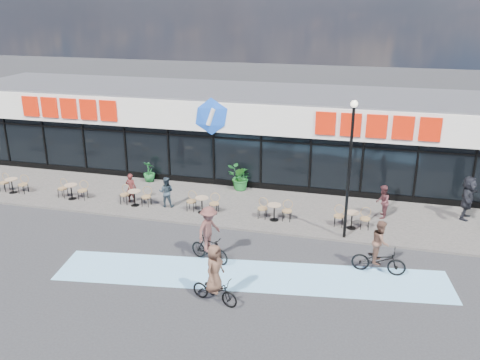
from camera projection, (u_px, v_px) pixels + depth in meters
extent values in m
plane|color=#28282B|center=(163.00, 244.00, 20.49)|extent=(120.00, 120.00, 0.00)
cube|color=#5E5953|center=(199.00, 202.00, 24.57)|extent=(44.00, 5.00, 0.10)
cube|color=#80C6F2|center=(251.00, 275.00, 18.18)|extent=(14.17, 4.13, 0.01)
cube|color=black|center=(229.00, 144.00, 29.09)|extent=(30.00, 6.00, 3.00)
cube|color=beige|center=(228.00, 105.00, 28.19)|extent=(30.60, 6.30, 1.50)
cube|color=#47474C|center=(229.00, 90.00, 28.06)|extent=(30.60, 6.30, 0.10)
cube|color=navy|center=(213.00, 130.00, 25.80)|extent=(30.60, 0.08, 0.18)
cube|color=black|center=(213.00, 137.00, 25.94)|extent=(30.00, 0.06, 0.08)
cube|color=black|center=(214.00, 182.00, 26.78)|extent=(30.00, 0.10, 0.40)
cube|color=#B61906|center=(69.00, 108.00, 27.19)|extent=(5.63, 0.18, 1.10)
cube|color=#B61906|center=(377.00, 126.00, 23.42)|extent=(5.63, 0.18, 1.10)
ellipsoid|color=blue|center=(211.00, 117.00, 25.31)|extent=(1.90, 0.24, 1.90)
cylinder|color=black|center=(7.00, 143.00, 29.28)|extent=(0.10, 0.10, 3.00)
cylinder|color=black|center=(45.00, 146.00, 28.69)|extent=(0.10, 0.10, 3.00)
cylinder|color=black|center=(84.00, 149.00, 28.10)|extent=(0.10, 0.10, 3.00)
cylinder|color=black|center=(126.00, 152.00, 27.51)|extent=(0.10, 0.10, 3.00)
cylinder|color=black|center=(169.00, 155.00, 26.92)|extent=(0.10, 0.10, 3.00)
cylinder|color=black|center=(214.00, 159.00, 26.33)|extent=(0.10, 0.10, 3.00)
cylinder|color=black|center=(261.00, 163.00, 25.74)|extent=(0.10, 0.10, 3.00)
cylinder|color=black|center=(310.00, 166.00, 25.15)|extent=(0.10, 0.10, 3.00)
cylinder|color=black|center=(362.00, 171.00, 24.56)|extent=(0.10, 0.10, 3.00)
cylinder|color=black|center=(416.00, 175.00, 23.97)|extent=(0.10, 0.10, 3.00)
cylinder|color=black|center=(473.00, 179.00, 23.38)|extent=(0.10, 0.10, 3.00)
cylinder|color=black|center=(349.00, 175.00, 19.97)|extent=(0.12, 0.12, 5.43)
sphere|color=#FFF2CC|center=(354.00, 104.00, 19.02)|extent=(0.28, 0.28, 0.28)
cylinder|color=tan|center=(11.00, 179.00, 25.40)|extent=(0.60, 0.60, 0.04)
cylinder|color=black|center=(12.00, 186.00, 25.52)|extent=(0.06, 0.06, 0.70)
cylinder|color=black|center=(13.00, 192.00, 25.64)|extent=(0.40, 0.40, 0.02)
cylinder|color=tan|center=(71.00, 185.00, 24.61)|extent=(0.60, 0.60, 0.04)
cylinder|color=black|center=(71.00, 192.00, 24.73)|extent=(0.06, 0.06, 0.70)
cylinder|color=black|center=(72.00, 199.00, 24.85)|extent=(0.40, 0.40, 0.02)
cylinder|color=tan|center=(134.00, 191.00, 23.82)|extent=(0.60, 0.60, 0.04)
cylinder|color=black|center=(135.00, 198.00, 23.94)|extent=(0.06, 0.06, 0.70)
cylinder|color=black|center=(135.00, 205.00, 24.06)|extent=(0.40, 0.40, 0.02)
cylinder|color=tan|center=(202.00, 198.00, 23.03)|extent=(0.60, 0.60, 0.04)
cylinder|color=black|center=(202.00, 205.00, 23.15)|extent=(0.06, 0.06, 0.70)
cylinder|color=black|center=(202.00, 212.00, 23.27)|extent=(0.40, 0.40, 0.02)
cylinder|color=tan|center=(274.00, 205.00, 22.24)|extent=(0.60, 0.60, 0.04)
cylinder|color=black|center=(274.00, 212.00, 22.36)|extent=(0.06, 0.06, 0.70)
cylinder|color=black|center=(274.00, 220.00, 22.48)|extent=(0.40, 0.40, 0.02)
cylinder|color=tan|center=(352.00, 213.00, 21.45)|extent=(0.60, 0.60, 0.04)
cylinder|color=black|center=(352.00, 220.00, 21.57)|extent=(0.06, 0.06, 0.70)
cylinder|color=black|center=(351.00, 228.00, 21.69)|extent=(0.40, 0.40, 0.02)
imported|color=#175223|center=(149.00, 172.00, 27.05)|extent=(0.77, 0.77, 1.10)
imported|color=#1E6B2A|center=(240.00, 178.00, 25.77)|extent=(1.55, 1.54, 1.30)
imported|color=#1F5919|center=(238.00, 178.00, 26.02)|extent=(0.67, 0.56, 1.15)
imported|color=#481A19|center=(131.00, 188.00, 24.28)|extent=(0.53, 0.36, 1.43)
imported|color=#293740|center=(166.00, 192.00, 23.72)|extent=(0.79, 0.66, 1.46)
imported|color=#542B2E|center=(382.00, 202.00, 22.49)|extent=(0.66, 0.80, 1.52)
imported|color=black|center=(468.00, 198.00, 22.34)|extent=(1.09, 1.93, 1.98)
imported|color=black|center=(209.00, 249.00, 19.01)|extent=(1.77, 1.05, 1.03)
imported|color=brown|center=(209.00, 229.00, 18.73)|extent=(1.02, 1.30, 1.77)
imported|color=black|center=(379.00, 260.00, 18.22)|extent=(1.96, 0.80, 1.01)
imported|color=brown|center=(381.00, 242.00, 17.97)|extent=(0.65, 0.81, 1.59)
imported|color=black|center=(215.00, 290.00, 16.44)|extent=(1.79, 1.03, 0.89)
imported|color=brown|center=(214.00, 268.00, 16.16)|extent=(0.71, 0.90, 1.62)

